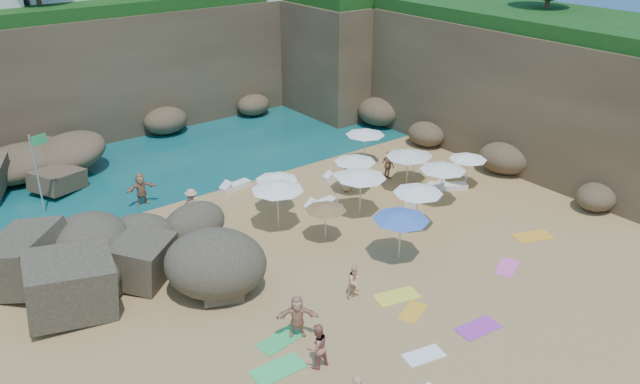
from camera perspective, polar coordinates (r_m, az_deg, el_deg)
ground at (r=27.68m, az=0.48°, el=-6.92°), size 120.00×120.00×0.00m
seawater at (r=52.70m, az=-20.11°, el=7.39°), size 120.00×120.00×0.00m
cliff_back at (r=47.72m, az=-16.56°, el=11.15°), size 44.00×8.00×8.00m
cliff_right at (r=43.98m, az=14.01°, el=10.31°), size 8.00×30.00×8.00m
cliff_corner at (r=50.84m, az=1.86°, el=12.96°), size 10.00×12.00×8.00m
rock_outcrop at (r=27.47m, az=-16.21°, el=-8.34°), size 9.23×8.29×3.02m
flag_pole at (r=34.29m, az=-24.40°, el=2.39°), size 0.83×0.19×4.30m
parasol_0 at (r=31.86m, az=-4.00°, el=1.39°), size 2.19×2.19×2.07m
parasol_1 at (r=35.70m, az=8.67°, el=3.55°), size 2.01×2.01×1.90m
parasol_2 at (r=37.77m, az=4.16°, el=5.51°), size 2.37×2.37×2.24m
parasol_3 at (r=33.84m, az=3.23°, el=3.05°), size 2.31×2.31×2.18m
parasol_4 at (r=33.13m, az=11.20°, el=2.29°), size 2.43×2.43×2.30m
parasol_5 at (r=30.00m, az=-3.92°, el=0.54°), size 2.58×2.58×2.44m
parasol_6 at (r=29.08m, az=0.51°, el=-1.38°), size 1.98×1.98×1.87m
parasol_7 at (r=31.31m, az=3.76°, el=1.65°), size 2.59×2.59×2.45m
parasol_8 at (r=35.55m, az=13.40°, el=3.17°), size 2.09×2.09×1.98m
parasol_9 at (r=34.42m, az=8.08°, el=3.50°), size 2.48×2.48×2.35m
parasol_10 at (r=27.50m, az=7.44°, el=-2.14°), size 2.52×2.52×2.39m
parasol_11 at (r=30.30m, az=8.97°, el=0.23°), size 2.42×2.42×2.28m
lounger_0 at (r=36.27m, az=1.50°, el=1.43°), size 1.66×0.64×0.25m
lounger_1 at (r=35.32m, az=-7.74°, el=0.55°), size 1.89×0.85×0.28m
lounger_2 at (r=35.28m, az=9.90°, el=0.33°), size 1.69×0.97×0.25m
lounger_3 at (r=32.82m, az=0.10°, el=-1.17°), size 1.98×0.80×0.30m
lounger_4 at (r=35.72m, az=11.85°, el=0.52°), size 1.89×1.47×0.29m
lounger_5 at (r=33.95m, az=8.69°, el=-0.56°), size 1.92×1.36×0.29m
towel_2 at (r=25.21m, az=8.48°, el=-10.80°), size 1.62×1.24×0.03m
towel_3 at (r=22.40m, az=-3.84°, el=-15.86°), size 1.92×1.03×0.03m
towel_6 at (r=24.86m, az=14.26°, el=-11.96°), size 1.81×1.05×0.03m
towel_9 at (r=28.87m, az=16.71°, el=-6.62°), size 1.76×1.35×0.03m
towel_10 at (r=31.79m, az=18.85°, el=-3.84°), size 2.05×1.56×0.03m
towel_11 at (r=23.60m, az=-3.71°, el=-13.38°), size 1.81×1.08×0.03m
towel_12 at (r=26.00m, az=7.05°, el=-9.45°), size 1.99×1.36×0.03m
towel_13 at (r=23.20m, az=9.47°, el=-14.52°), size 1.59×1.03×0.03m
person_stand_1 at (r=21.94m, az=-0.25°, el=-13.92°), size 0.85×0.67×1.73m
person_stand_2 at (r=31.84m, az=-11.62°, el=-1.17°), size 1.08×1.15×1.73m
person_stand_3 at (r=36.19m, az=6.25°, el=2.46°), size 0.44×1.00×1.68m
person_stand_4 at (r=34.44m, az=2.45°, el=1.28°), size 0.84×0.83×1.56m
person_stand_5 at (r=34.22m, az=-16.04°, el=0.29°), size 1.66×0.56×1.77m
person_lie_3 at (r=23.70m, az=-2.07°, el=-12.51°), size 2.22×2.26×0.45m
person_lie_5 at (r=25.71m, az=3.18°, el=-9.03°), size 0.75×1.45×0.54m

